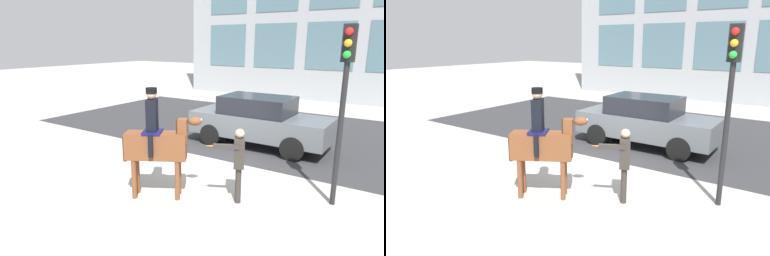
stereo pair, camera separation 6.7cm
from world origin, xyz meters
The scene contains 6 objects.
ground_plane centered at (0.00, 0.00, 0.00)m, with size 80.00×80.00×0.00m, color #9E9B93.
road_surface centered at (0.00, 4.75, 0.00)m, with size 18.64×8.50×0.01m.
mounted_horse_lead centered at (0.09, -2.41, 1.27)m, with size 1.63×1.11×2.47m.
pedestrian_bystander centered at (1.68, -1.64, 0.96)m, with size 0.76×0.73×1.64m.
street_car_near_lane centered at (0.36, 2.48, 0.87)m, with size 4.53×1.84×1.68m.
traffic_light centered at (3.45, -0.61, 2.53)m, with size 0.24×0.29×3.75m.
Camera 2 is at (4.84, -7.88, 3.41)m, focal length 32.00 mm.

